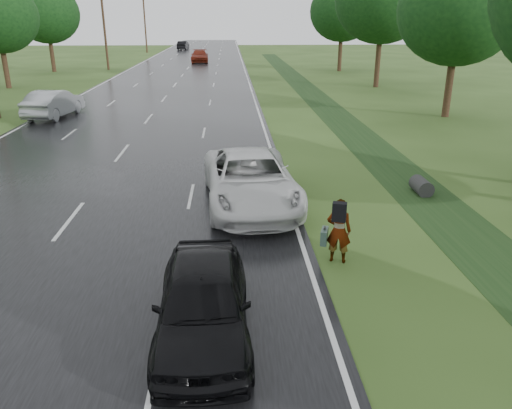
{
  "coord_description": "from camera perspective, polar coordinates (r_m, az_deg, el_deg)",
  "views": [
    {
      "loc": [
        4.87,
        -6.13,
        5.76
      ],
      "look_at": [
        5.5,
        5.71,
        1.3
      ],
      "focal_mm": 35.0,
      "sensor_mm": 36.0,
      "label": 1
    }
  ],
  "objects": [
    {
      "name": "dark_sedan",
      "position": [
        9.55,
        -6.09,
        -10.96
      ],
      "size": [
        1.83,
        4.37,
        1.48
      ],
      "primitive_type": "imported",
      "rotation": [
        0.0,
        0.0,
        0.02
      ],
      "color": "black",
      "rests_on": "road"
    },
    {
      "name": "drainage_ditch",
      "position": [
        26.34,
        11.71,
        7.63
      ],
      "size": [
        2.2,
        120.0,
        0.56
      ],
      "color": "black",
      "rests_on": "ground"
    },
    {
      "name": "edge_stripe_west",
      "position": [
        52.74,
        -16.24,
        13.61
      ],
      "size": [
        0.12,
        180.0,
        0.01
      ],
      "primitive_type": "cube",
      "color": "silver",
      "rests_on": "road"
    },
    {
      "name": "road",
      "position": [
        51.68,
        -8.71,
        14.01
      ],
      "size": [
        14.0,
        180.0,
        0.04
      ],
      "primitive_type": "cube",
      "color": "black",
      "rests_on": "ground"
    },
    {
      "name": "center_line",
      "position": [
        51.68,
        -8.71,
        14.04
      ],
      "size": [
        0.12,
        180.0,
        0.01
      ],
      "primitive_type": "cube",
      "color": "silver",
      "rests_on": "road"
    },
    {
      "name": "tree_east_f",
      "position": [
        59.49,
        9.85,
        20.92
      ],
      "size": [
        7.2,
        7.2,
        9.62
      ],
      "color": "#362116",
      "rests_on": "ground"
    },
    {
      "name": "white_pickup",
      "position": [
        15.98,
        -0.64,
        2.82
      ],
      "size": [
        3.24,
        6.22,
        1.67
      ],
      "primitive_type": "imported",
      "rotation": [
        0.0,
        0.0,
        0.08
      ],
      "color": "silver",
      "rests_on": "road"
    },
    {
      "name": "tree_west_f",
      "position": [
        62.31,
        -22.83,
        19.47
      ],
      "size": [
        7.0,
        7.0,
        9.29
      ],
      "color": "#362116",
      "rests_on": "ground"
    },
    {
      "name": "utility_pole_distant",
      "position": [
        92.21,
        -12.6,
        19.81
      ],
      "size": [
        1.6,
        0.26,
        10.0
      ],
      "color": "#362116",
      "rests_on": "ground"
    },
    {
      "name": "silver_sedan",
      "position": [
        33.22,
        -22.11,
        10.65
      ],
      "size": [
        2.48,
        5.18,
        1.64
      ],
      "primitive_type": "imported",
      "rotation": [
        0.0,
        0.0,
        2.99
      ],
      "color": "#95989D",
      "rests_on": "road"
    },
    {
      "name": "utility_pole_far",
      "position": [
        62.73,
        -17.0,
        19.27
      ],
      "size": [
        1.6,
        0.26,
        10.0
      ],
      "color": "#362116",
      "rests_on": "ground"
    },
    {
      "name": "far_car_red",
      "position": [
        70.7,
        -6.46,
        16.5
      ],
      "size": [
        2.43,
        5.61,
        1.61
      ],
      "primitive_type": "imported",
      "rotation": [
        0.0,
        0.0,
        0.03
      ],
      "color": "maroon",
      "rests_on": "road"
    },
    {
      "name": "tree_east_c",
      "position": [
        32.95,
        22.19,
        19.86
      ],
      "size": [
        7.0,
        7.0,
        9.29
      ],
      "color": "#362116",
      "rests_on": "ground"
    },
    {
      "name": "edge_stripe_east",
      "position": [
        51.48,
        -0.98,
        14.24
      ],
      "size": [
        0.12,
        180.0,
        0.01
      ],
      "primitive_type": "cube",
      "color": "silver",
      "rests_on": "road"
    },
    {
      "name": "pedestrian",
      "position": [
        12.45,
        9.35,
        -2.87
      ],
      "size": [
        0.81,
        0.81,
        1.67
      ],
      "rotation": [
        0.0,
        0.0,
        2.84
      ],
      "color": "#A5998C",
      "rests_on": "ground"
    },
    {
      "name": "far_car_dark",
      "position": [
        99.51,
        -8.33,
        17.56
      ],
      "size": [
        2.03,
        4.79,
        1.54
      ],
      "primitive_type": "imported",
      "rotation": [
        0.0,
        0.0,
        3.05
      ],
      "color": "black",
      "rests_on": "road"
    }
  ]
}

